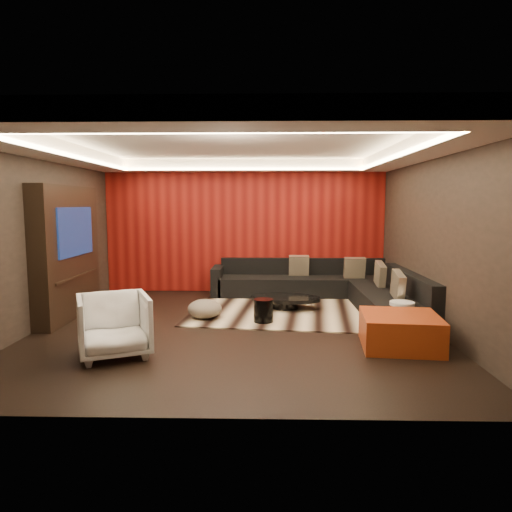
{
  "coord_description": "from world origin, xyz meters",
  "views": [
    {
      "loc": [
        0.47,
        -6.86,
        1.9
      ],
      "look_at": [
        0.3,
        0.6,
        1.05
      ],
      "focal_mm": 32.0,
      "sensor_mm": 36.0,
      "label": 1
    }
  ],
  "objects_px": {
    "coffee_table": "(285,302)",
    "sectional_sofa": "(331,289)",
    "armchair": "(114,325)",
    "white_side_table": "(402,317)",
    "orange_ottoman": "(400,331)",
    "drum_stool": "(264,310)"
  },
  "relations": [
    {
      "from": "coffee_table",
      "to": "sectional_sofa",
      "type": "relative_size",
      "value": 0.35
    },
    {
      "from": "armchair",
      "to": "sectional_sofa",
      "type": "distance_m",
      "value": 4.51
    },
    {
      "from": "white_side_table",
      "to": "sectional_sofa",
      "type": "xyz_separation_m",
      "value": [
        -0.77,
        2.0,
        0.04
      ]
    },
    {
      "from": "orange_ottoman",
      "to": "armchair",
      "type": "bearing_deg",
      "value": -173.08
    },
    {
      "from": "orange_ottoman",
      "to": "armchair",
      "type": "relative_size",
      "value": 1.15
    },
    {
      "from": "coffee_table",
      "to": "orange_ottoman",
      "type": "xyz_separation_m",
      "value": [
        1.44,
        -2.18,
        0.09
      ]
    },
    {
      "from": "armchair",
      "to": "white_side_table",
      "type": "bearing_deg",
      "value": -6.98
    },
    {
      "from": "armchair",
      "to": "drum_stool",
      "type": "bearing_deg",
      "value": 17.43
    },
    {
      "from": "coffee_table",
      "to": "white_side_table",
      "type": "relative_size",
      "value": 2.82
    },
    {
      "from": "white_side_table",
      "to": "armchair",
      "type": "distance_m",
      "value": 4.12
    },
    {
      "from": "orange_ottoman",
      "to": "sectional_sofa",
      "type": "relative_size",
      "value": 0.27
    },
    {
      "from": "drum_stool",
      "to": "sectional_sofa",
      "type": "distance_m",
      "value": 2.04
    },
    {
      "from": "coffee_table",
      "to": "white_side_table",
      "type": "bearing_deg",
      "value": -40.2
    },
    {
      "from": "drum_stool",
      "to": "white_side_table",
      "type": "xyz_separation_m",
      "value": [
        2.07,
        -0.44,
        0.02
      ]
    },
    {
      "from": "drum_stool",
      "to": "white_side_table",
      "type": "relative_size",
      "value": 0.82
    },
    {
      "from": "white_side_table",
      "to": "orange_ottoman",
      "type": "bearing_deg",
      "value": -107.67
    },
    {
      "from": "white_side_table",
      "to": "armchair",
      "type": "relative_size",
      "value": 0.52
    },
    {
      "from": "coffee_table",
      "to": "armchair",
      "type": "xyz_separation_m",
      "value": [
        -2.25,
        -2.63,
        0.27
      ]
    },
    {
      "from": "white_side_table",
      "to": "sectional_sofa",
      "type": "bearing_deg",
      "value": 110.94
    },
    {
      "from": "orange_ottoman",
      "to": "armchair",
      "type": "height_order",
      "value": "armchair"
    },
    {
      "from": "coffee_table",
      "to": "sectional_sofa",
      "type": "distance_m",
      "value": 1.09
    },
    {
      "from": "drum_stool",
      "to": "coffee_table",
      "type": "bearing_deg",
      "value": 68.59
    }
  ]
}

